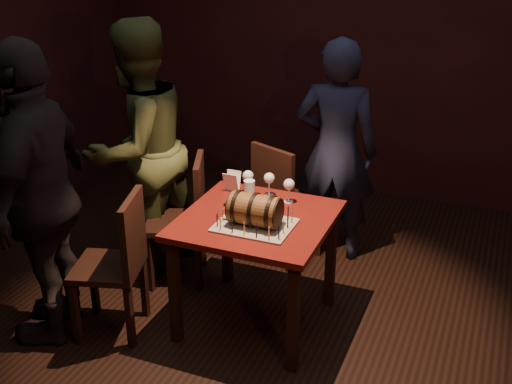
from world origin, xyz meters
TOP-DOWN VIEW (x-y plane):
  - room_shell at (0.00, 0.00)m, footprint 5.04×5.04m
  - pub_table at (-0.02, 0.12)m, footprint 0.90×0.90m
  - cake_board at (0.01, 0.00)m, footprint 0.45×0.35m
  - barrel_cake at (0.01, 0.00)m, footprint 0.35×0.21m
  - birthday_candles at (0.01, 0.00)m, footprint 0.40×0.30m
  - wine_glass_left at (-0.21, 0.44)m, footprint 0.07×0.07m
  - wine_glass_mid at (-0.07, 0.45)m, footprint 0.07×0.07m
  - wine_glass_right at (0.09, 0.40)m, footprint 0.07×0.07m
  - pint_of_ale at (-0.15, 0.31)m, footprint 0.07×0.07m
  - menu_card at (-0.33, 0.43)m, footprint 0.10×0.05m
  - chair_back at (-0.16, 0.94)m, footprint 0.52×0.52m
  - chair_left_rear at (-0.68, 0.42)m, footprint 0.52×0.52m
  - chair_left_front at (-0.76, -0.29)m, footprint 0.50×0.50m
  - person_back at (0.17, 1.20)m, footprint 0.65×0.46m
  - person_left_rear at (-1.09, 0.50)m, footprint 0.92×1.05m
  - person_left_front at (-1.17, -0.43)m, footprint 0.72×1.17m

SIDE VIEW (x-z plane):
  - chair_back at x=-0.16m, z-range 0.06..0.99m
  - chair_left_rear at x=-0.68m, z-range 0.06..0.99m
  - chair_left_front at x=-0.76m, z-range 0.06..0.99m
  - pub_table at x=-0.02m, z-range 0.27..1.02m
  - cake_board at x=0.01m, z-range 0.75..0.76m
  - birthday_candles at x=0.01m, z-range 0.76..0.85m
  - menu_card at x=-0.33m, z-range 0.75..0.88m
  - pint_of_ale at x=-0.15m, z-range 0.75..0.90m
  - person_back at x=0.17m, z-range 0.00..1.68m
  - barrel_cake at x=0.01m, z-range 0.75..0.96m
  - wine_glass_mid at x=-0.07m, z-range 0.79..0.95m
  - wine_glass_left at x=-0.21m, z-range 0.79..0.95m
  - wine_glass_right at x=0.09m, z-range 0.79..0.95m
  - person_left_rear at x=-1.09m, z-range 0.00..1.83m
  - person_left_front at x=-1.17m, z-range 0.00..1.86m
  - room_shell at x=0.00m, z-range 0.00..2.80m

